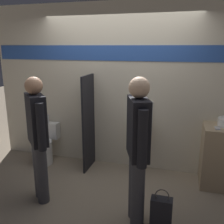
# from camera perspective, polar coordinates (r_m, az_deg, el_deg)

# --- Properties ---
(ground_plane) EXTENTS (16.00, 16.00, 0.00)m
(ground_plane) POSITION_cam_1_polar(r_m,az_deg,el_deg) (4.04, -0.68, -15.15)
(ground_plane) COLOR gray
(display_wall) EXTENTS (4.48, 0.07, 2.70)m
(display_wall) POSITION_cam_1_polar(r_m,az_deg,el_deg) (4.14, 1.64, 5.62)
(display_wall) COLOR beige
(display_wall) RESTS_ON ground_plane
(cell_phone) EXTENTS (0.07, 0.14, 0.01)m
(cell_phone) POSITION_cam_1_polar(r_m,az_deg,el_deg) (3.76, 22.97, -3.41)
(cell_phone) COLOR #B7B7BC
(cell_phone) RESTS_ON sink_counter
(divider_near_counter) EXTENTS (0.03, 0.50, 1.58)m
(divider_near_counter) POSITION_cam_1_polar(r_m,az_deg,el_deg) (4.14, -5.39, -2.54)
(divider_near_counter) COLOR black
(divider_near_counter) RESTS_ON ground_plane
(urinal_near_counter) EXTENTS (0.37, 0.32, 1.21)m
(urinal_near_counter) POSITION_cam_1_polar(r_m,az_deg,el_deg) (4.01, 6.49, -2.82)
(urinal_near_counter) COLOR silver
(urinal_near_counter) RESTS_ON ground_plane
(toilet) EXTENTS (0.39, 0.53, 0.83)m
(toilet) POSITION_cam_1_polar(r_m,az_deg,el_deg) (4.63, -15.31, -7.55)
(toilet) COLOR white
(toilet) RESTS_ON ground_plane
(person_in_vest) EXTENTS (0.43, 0.45, 1.66)m
(person_in_vest) POSITION_cam_1_polar(r_m,az_deg,el_deg) (3.34, -16.63, -5.05)
(person_in_vest) COLOR #3D3D42
(person_in_vest) RESTS_ON ground_plane
(person_with_lanyard) EXTENTS (0.33, 0.57, 1.72)m
(person_with_lanyard) POSITION_cam_1_polar(r_m,az_deg,el_deg) (2.79, 5.87, -7.87)
(person_with_lanyard) COLOR #3D3D42
(person_with_lanyard) RESTS_ON ground_plane
(shopping_bag) EXTENTS (0.24, 0.13, 0.50)m
(shopping_bag) POSITION_cam_1_polar(r_m,az_deg,el_deg) (3.08, 11.16, -21.78)
(shopping_bag) COLOR #232328
(shopping_bag) RESTS_ON ground_plane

